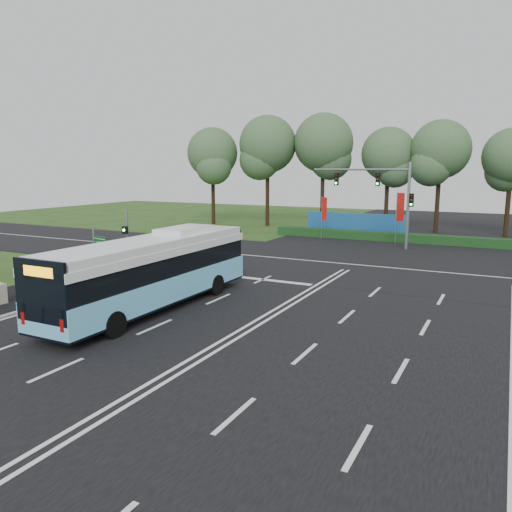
% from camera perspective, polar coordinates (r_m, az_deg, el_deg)
% --- Properties ---
extents(ground, '(120.00, 120.00, 0.00)m').
position_cam_1_polar(ground, '(23.52, 2.59, -5.98)').
color(ground, '#254517').
rests_on(ground, ground).
extents(road_main, '(20.00, 120.00, 0.04)m').
position_cam_1_polar(road_main, '(23.51, 2.59, -5.93)').
color(road_main, black).
rests_on(road_main, ground).
extents(road_cross, '(120.00, 14.00, 0.05)m').
position_cam_1_polar(road_cross, '(34.52, 10.89, -0.98)').
color(road_cross, black).
rests_on(road_cross, ground).
extents(bike_path, '(5.00, 18.00, 0.06)m').
position_cam_1_polar(bike_path, '(28.77, -23.47, -3.79)').
color(bike_path, black).
rests_on(bike_path, ground).
extents(kerb_strip, '(0.25, 18.00, 0.12)m').
position_cam_1_polar(kerb_strip, '(26.99, -20.22, -4.38)').
color(kerb_strip, gray).
rests_on(kerb_strip, ground).
extents(city_bus, '(2.73, 12.47, 3.58)m').
position_cam_1_polar(city_bus, '(23.40, -11.68, -1.72)').
color(city_bus, '#67C5F0').
rests_on(city_bus, ground).
extents(pedestrian_signal, '(0.35, 0.44, 4.00)m').
position_cam_1_polar(pedestrian_signal, '(31.89, -14.55, 1.93)').
color(pedestrian_signal, gray).
rests_on(pedestrian_signal, ground).
extents(street_sign, '(1.29, 0.44, 3.42)m').
position_cam_1_polar(street_sign, '(27.85, -17.68, 0.67)').
color(street_sign, gray).
rests_on(street_sign, ground).
extents(banner_flag_left, '(0.57, 0.20, 3.97)m').
position_cam_1_polar(banner_flag_left, '(46.41, 7.74, 5.09)').
color(banner_flag_left, gray).
rests_on(banner_flag_left, ground).
extents(banner_flag_mid, '(0.63, 0.29, 4.55)m').
position_cam_1_polar(banner_flag_mid, '(44.28, 16.06, 5.03)').
color(banner_flag_mid, gray).
rests_on(banner_flag_mid, ground).
extents(traffic_light_gantry, '(8.41, 0.28, 7.00)m').
position_cam_1_polar(traffic_light_gantry, '(42.14, 14.65, 7.18)').
color(traffic_light_gantry, gray).
rests_on(traffic_light_gantry, ground).
extents(hedge, '(22.00, 1.20, 0.80)m').
position_cam_1_polar(hedge, '(46.45, 15.25, 2.09)').
color(hedge, '#123316').
rests_on(hedge, ground).
extents(blue_hoarding, '(10.00, 0.30, 2.20)m').
position_cam_1_polar(blue_hoarding, '(49.73, 11.37, 3.55)').
color(blue_hoarding, '#1B5696').
rests_on(blue_hoarding, ground).
extents(eucalyptus_row, '(48.89, 9.61, 12.50)m').
position_cam_1_polar(eucalyptus_row, '(53.46, 15.98, 11.75)').
color(eucalyptus_row, black).
rests_on(eucalyptus_row, ground).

